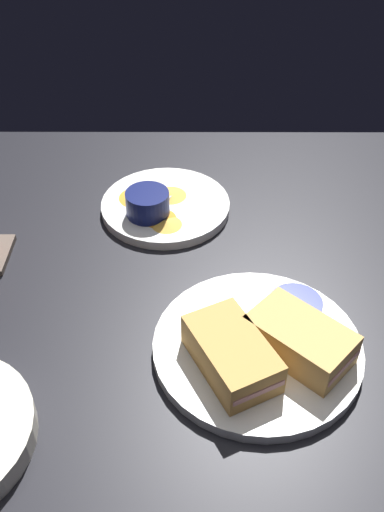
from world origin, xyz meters
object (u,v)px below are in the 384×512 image
sandwich_half_near (231,354)px  ramekin_light_gravy (148,203)px  sandwich_half_far (300,339)px  plate_chips_companion (166,206)px  ramekin_dark_sauce (294,312)px  plate_sandwich_main (257,347)px  spoon_by_gravy_ramekin (152,215)px  spoon_by_dark_ramekin (274,348)px

sandwich_half_near → ramekin_light_gravy: sandwich_half_near is taller
sandwich_half_far → plate_chips_companion: size_ratio=0.66×
ramekin_dark_sauce → ramekin_light_gravy: bearing=40.3°
sandwich_half_near → plate_chips_companion: bearing=15.1°
plate_sandwich_main → ramekin_dark_sauce: size_ratio=3.88×
plate_chips_companion → spoon_by_gravy_ramekin: spoon_by_gravy_ramekin is taller
ramekin_dark_sauce → spoon_by_gravy_ramekin: (24.04, 20.55, -1.86)cm
sandwich_half_near → ramekin_light_gravy: 34.59cm
ramekin_dark_sauce → plate_sandwich_main: bearing=125.8°
ramekin_light_gravy → spoon_by_gravy_ramekin: (-0.92, -0.63, -1.90)cm
sandwich_half_near → spoon_by_gravy_ramekin: sandwich_half_near is taller
sandwich_half_far → ramekin_dark_sauce: sandwich_half_far is taller
sandwich_half_far → ramekin_dark_sauce: 5.02cm
plate_sandwich_main → ramekin_dark_sauce: 6.92cm
sandwich_half_far → spoon_by_gravy_ramekin: bearing=35.3°
spoon_by_dark_ramekin → sandwich_half_far: bearing=-94.9°
sandwich_half_far → spoon_by_dark_ramekin: 3.64cm
sandwich_half_near → ramekin_dark_sauce: 11.44cm
spoon_by_dark_ramekin → spoon_by_gravy_ramekin: size_ratio=0.97×
spoon_by_dark_ramekin → ramekin_dark_sauce: bearing=-32.2°
ramekin_dark_sauce → ramekin_light_gravy: size_ratio=0.97×
spoon_by_dark_ramekin → plate_chips_companion: size_ratio=0.41×
sandwich_half_near → ramekin_dark_sauce: size_ratio=2.11×
sandwich_half_far → sandwich_half_near: bearing=104.8°
plate_chips_companion → spoon_by_gravy_ramekin: 4.94cm
plate_sandwich_main → ramekin_light_gravy: (28.60, 16.13, 3.06)cm
ramekin_dark_sauce → spoon_by_gravy_ramekin: size_ratio=0.75×
plate_sandwich_main → sandwich_half_near: bearing=134.8°
ramekin_dark_sauce → plate_chips_companion: ramekin_dark_sauce is taller
sandwich_half_far → ramekin_light_gravy: sandwich_half_far is taller
sandwich_half_far → spoon_by_dark_ramekin: sandwich_half_far is taller
plate_chips_companion → ramekin_light_gravy: 5.33cm
spoon_by_dark_ramekin → spoon_by_gravy_ramekin: (28.80, 17.56, 0.00)cm
sandwich_half_near → ramekin_dark_sauce: sandwich_half_near is taller
sandwich_half_near → plate_chips_companion: (35.65, 9.60, -3.20)cm
ramekin_dark_sauce → plate_chips_companion: 33.90cm
ramekin_light_gravy → ramekin_dark_sauce: bearing=-139.7°
spoon_by_gravy_ramekin → ramekin_light_gravy: bearing=34.2°
ramekin_light_gravy → spoon_by_dark_ramekin: bearing=-148.5°
plate_sandwich_main → spoon_by_dark_ramekin: size_ratio=3.03×
sandwich_half_near → spoon_by_gravy_ramekin: size_ratio=1.59×
sandwich_half_far → ramekin_dark_sauce: (5.02, 0.02, -0.17)cm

